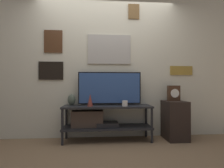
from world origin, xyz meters
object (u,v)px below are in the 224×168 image
vase_urn_stoneware (72,100)px  candle_jar (125,103)px  mantel_clock (174,93)px  television (110,88)px  vase_slim_bronze (90,100)px

vase_urn_stoneware → candle_jar: (0.90, -0.23, -0.05)m
vase_urn_stoneware → mantel_clock: mantel_clock is taller
mantel_clock → television: bearing=177.9°
candle_jar → mantel_clock: 0.93m
candle_jar → television: bearing=138.8°
vase_urn_stoneware → candle_jar: vase_urn_stoneware is taller
television → candle_jar: size_ratio=11.46×
mantel_clock → vase_slim_bronze: bearing=-175.1°
television → mantel_clock: 1.14m
vase_urn_stoneware → candle_jar: bearing=-14.2°
vase_slim_bronze → candle_jar: (0.57, -0.04, -0.05)m
candle_jar → mantel_clock: (0.90, 0.16, 0.16)m
vase_urn_stoneware → mantel_clock: (1.80, -0.06, 0.11)m
vase_slim_bronze → candle_jar: bearing=-3.9°
television → vase_urn_stoneware: size_ratio=5.72×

